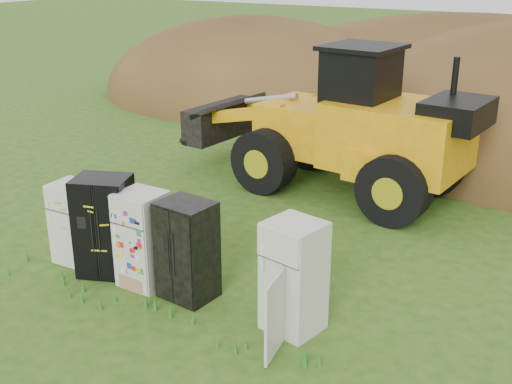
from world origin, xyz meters
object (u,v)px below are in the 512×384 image
fridge_sticker (143,239)px  fridge_dark_mid (187,250)px  wheel_loader (325,117)px  fridge_black_side (105,226)px  fridge_open_door (294,277)px  fridge_leftmost (74,222)px

fridge_sticker → fridge_dark_mid: fridge_sticker is taller
wheel_loader → fridge_sticker: bearing=-89.9°
fridge_black_side → fridge_sticker: bearing=-20.5°
fridge_open_door → wheel_loader: bearing=122.2°
fridge_leftmost → fridge_open_door: 4.75m
fridge_black_side → fridge_sticker: size_ratio=1.07×
wheel_loader → fridge_open_door: bearing=-63.7°
wheel_loader → fridge_leftmost: bearing=-105.0°
fridge_black_side → fridge_open_door: size_ratio=1.03×
fridge_dark_mid → fridge_open_door: fridge_open_door is taller
fridge_leftmost → fridge_dark_mid: fridge_dark_mid is taller
wheel_loader → fridge_dark_mid: bearing=-81.4°
fridge_black_side → fridge_dark_mid: bearing=-19.6°
fridge_dark_mid → wheel_loader: (-0.32, 6.32, 0.95)m
fridge_black_side → wheel_loader: (1.53, 6.35, 0.89)m
fridge_sticker → fridge_leftmost: bearing=179.5°
fridge_leftmost → wheel_loader: (2.38, 6.28, 1.03)m
fridge_sticker → wheel_loader: size_ratio=0.23×
fridge_open_door → fridge_dark_mid: bearing=-168.1°
fridge_open_door → fridge_sticker: bearing=-167.6°
fridge_sticker → fridge_open_door: 2.99m
fridge_leftmost → fridge_dark_mid: bearing=-2.0°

